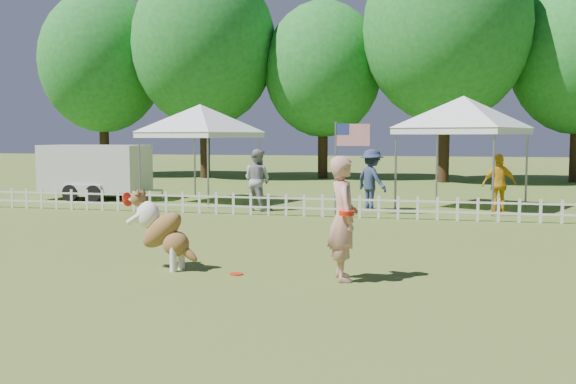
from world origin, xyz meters
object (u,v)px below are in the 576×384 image
object	(u,v)px
handler	(343,218)
spectator_a	(257,180)
dog	(163,230)
spectator_c	(499,184)
canopy_tent_left	(201,154)
spectator_b	(372,180)
flag_pole	(335,169)
cargo_trailer	(95,171)
canopy_tent_right	(462,153)
frisbee_on_turf	(236,274)

from	to	relation	value
handler	spectator_a	xyz separation A→B (m)	(-3.74, 8.42, -0.04)
dog	spectator_c	bearing A→B (deg)	67.08
canopy_tent_left	spectator_b	xyz separation A→B (m)	(5.72, -1.16, -0.67)
flag_pole	spectator_a	world-z (taller)	flag_pole
handler	dog	distance (m)	2.98
canopy_tent_left	cargo_trailer	xyz separation A→B (m)	(-3.86, 0.05, -0.61)
dog	spectator_b	size ratio (longest dim) A/B	0.72
flag_pole	spectator_c	distance (m)	4.60
dog	flag_pole	size ratio (longest dim) A/B	0.50
canopy_tent_right	cargo_trailer	size ratio (longest dim) A/B	0.76
cargo_trailer	spectator_c	distance (m)	13.18
dog	canopy_tent_left	size ratio (longest dim) A/B	0.41
frisbee_on_turf	spectator_a	world-z (taller)	spectator_a
spectator_b	cargo_trailer	bearing A→B (deg)	38.18
handler	spectator_a	distance (m)	9.21
flag_pole	handler	bearing A→B (deg)	-83.99
handler	cargo_trailer	size ratio (longest dim) A/B	0.43
canopy_tent_left	spectator_c	distance (m)	9.37
canopy_tent_right	frisbee_on_turf	bearing A→B (deg)	-85.84
frisbee_on_turf	cargo_trailer	bearing A→B (deg)	128.81
dog	spectator_a	bearing A→B (deg)	106.11
dog	spectator_a	size ratio (longest dim) A/B	0.72
frisbee_on_turf	spectator_c	bearing A→B (deg)	62.72
canopy_tent_right	cargo_trailer	world-z (taller)	canopy_tent_right
canopy_tent_left	canopy_tent_right	xyz separation A→B (m)	(8.30, 0.10, 0.08)
frisbee_on_turf	flag_pole	world-z (taller)	flag_pole
flag_pole	spectator_a	bearing A→B (deg)	160.95
spectator_a	frisbee_on_turf	bearing A→B (deg)	126.21
canopy_tent_left	canopy_tent_right	bearing A→B (deg)	18.54
dog	spectator_b	bearing A→B (deg)	85.66
flag_pole	spectator_c	world-z (taller)	flag_pole
dog	cargo_trailer	world-z (taller)	cargo_trailer
flag_pole	spectator_a	distance (m)	2.51
dog	cargo_trailer	xyz separation A→B (m)	(-7.12, 10.31, 0.31)
spectator_b	handler	bearing A→B (deg)	138.50
dog	canopy_tent_right	size ratio (longest dim) A/B	0.39
handler	spectator_a	bearing A→B (deg)	4.52
spectator_a	spectator_b	bearing A→B (deg)	-143.48
spectator_a	spectator_b	size ratio (longest dim) A/B	1.00
canopy_tent_left	spectator_c	bearing A→B (deg)	9.98
handler	spectator_b	distance (m)	9.24
handler	spectator_b	xyz separation A→B (m)	(-0.50, 9.23, -0.04)
frisbee_on_turf	canopy_tent_right	bearing A→B (deg)	70.33
canopy_tent_left	dog	bearing A→B (deg)	-54.52
frisbee_on_turf	canopy_tent_right	size ratio (longest dim) A/B	0.06
canopy_tent_right	spectator_c	distance (m)	1.86
canopy_tent_left	canopy_tent_right	distance (m)	8.30
frisbee_on_turf	spectator_a	xyz separation A→B (m)	(-2.06, 8.43, 0.88)
cargo_trailer	spectator_b	xyz separation A→B (m)	(9.58, -1.21, -0.06)
spectator_a	flag_pole	bearing A→B (deg)	-172.75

